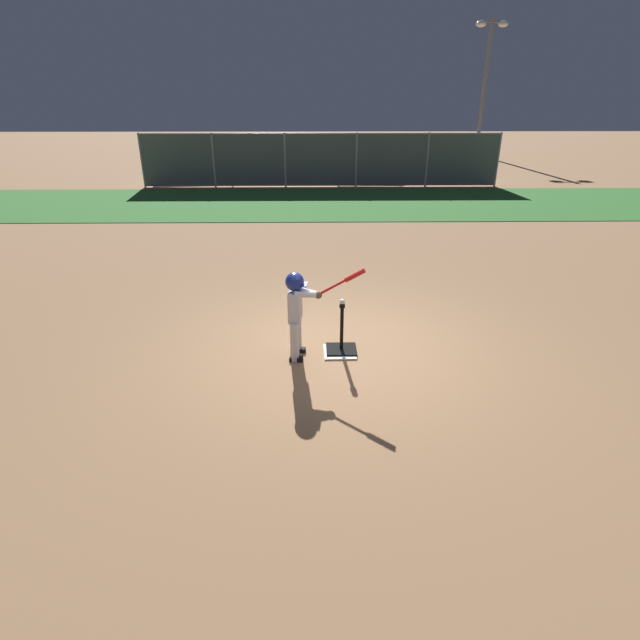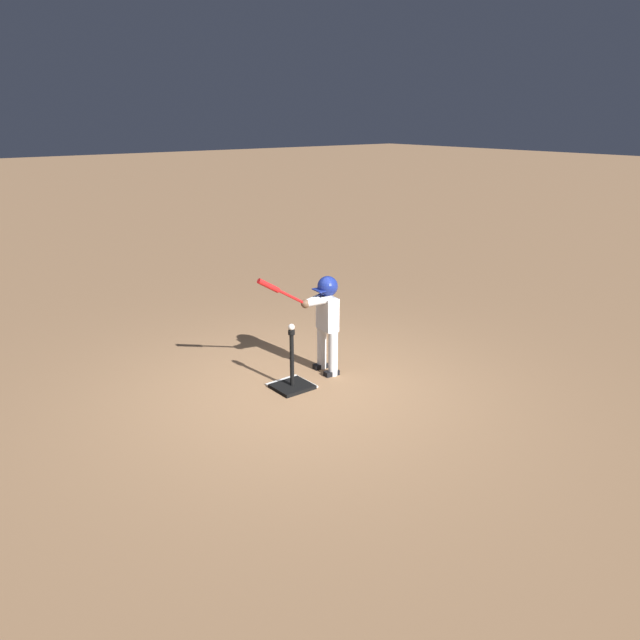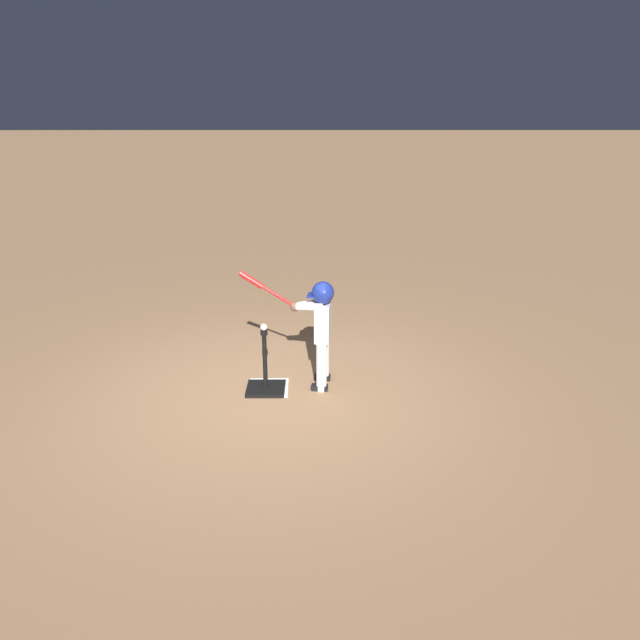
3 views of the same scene
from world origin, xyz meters
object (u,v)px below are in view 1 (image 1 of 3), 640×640
Objects in this scene: bleachers_far_left at (198,168)px; bleachers_right_center at (366,168)px; batter_child at (298,304)px; batting_tee at (341,345)px; baseball at (342,302)px.

bleachers_right_center is at bearing -3.22° from bleachers_far_left.
batter_child reaches higher than bleachers_far_left.
batter_child is 15.33m from bleachers_right_center.
bleachers_right_center is (1.85, 14.99, 0.40)m from batting_tee.
batter_child is 17.55× the size of baseball.
batting_tee is 0.90m from batter_child.
batter_child reaches higher than baseball.
bleachers_right_center is (2.44, 15.14, -0.27)m from batter_child.
batting_tee is 0.21× the size of bleachers_far_left.
batting_tee is at bearing -71.58° from bleachers_far_left.
batter_child is at bearing -99.15° from bleachers_right_center.
batting_tee is at bearing 13.48° from batter_child.
bleachers_right_center is at bearing 80.85° from batter_child.
bleachers_far_left is (-5.12, 15.39, -0.27)m from baseball.
batter_child is at bearing -166.52° from baseball.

